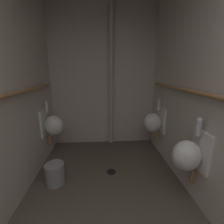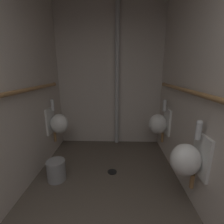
# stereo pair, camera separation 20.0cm
# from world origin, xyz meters

# --- Properties ---
(floor) EXTENTS (2.14, 3.48, 0.08)m
(floor) POSITION_xyz_m (0.00, 1.68, -0.04)
(floor) COLOR brown
(floor) RESTS_ON ground
(wall_right) EXTENTS (0.06, 3.48, 2.68)m
(wall_right) POSITION_xyz_m (1.04, 1.68, 1.34)
(wall_right) COLOR beige
(wall_right) RESTS_ON ground
(wall_back) EXTENTS (2.14, 0.06, 2.68)m
(wall_back) POSITION_xyz_m (0.00, 3.39, 1.34)
(wall_back) COLOR beige
(wall_back) RESTS_ON ground
(urinal_left_mid) EXTENTS (0.32, 0.30, 0.76)m
(urinal_left_mid) POSITION_xyz_m (-0.86, 2.78, 0.60)
(urinal_left_mid) COLOR white
(urinal_right_mid) EXTENTS (0.32, 0.30, 0.76)m
(urinal_right_mid) POSITION_xyz_m (0.86, 1.69, 0.60)
(urinal_right_mid) COLOR white
(urinal_right_far) EXTENTS (0.32, 0.30, 0.76)m
(urinal_right_far) POSITION_xyz_m (0.86, 2.81, 0.60)
(urinal_right_far) COLOR white
(supply_pipe_right) EXTENTS (0.06, 2.68, 0.06)m
(supply_pipe_right) POSITION_xyz_m (0.95, 1.70, 1.25)
(supply_pipe_right) COLOR #9E7042
(standpipe_back_wall) EXTENTS (0.08, 0.08, 2.63)m
(standpipe_back_wall) POSITION_xyz_m (0.14, 3.28, 1.34)
(standpipe_back_wall) COLOR #B2B2B2
(standpipe_back_wall) RESTS_ON ground
(floor_drain) EXTENTS (0.14, 0.14, 0.01)m
(floor_drain) POSITION_xyz_m (0.08, 2.30, 0.00)
(floor_drain) COLOR black
(floor_drain) RESTS_ON ground
(waste_bin) EXTENTS (0.25, 0.25, 0.29)m
(waste_bin) POSITION_xyz_m (-0.69, 2.12, 0.14)
(waste_bin) COLOR gray
(waste_bin) RESTS_ON ground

